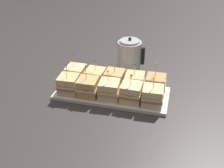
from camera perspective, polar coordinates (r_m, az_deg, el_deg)
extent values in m
plane|color=#383333|center=(1.58, 0.00, -2.19)|extent=(6.00, 6.00, 0.00)
cube|color=silver|center=(1.58, 0.00, -2.04)|extent=(0.63, 0.27, 0.01)
cube|color=silver|center=(1.58, 0.00, -1.76)|extent=(0.63, 0.27, 0.01)
cube|color=#DBB77A|center=(1.58, -8.69, -1.05)|extent=(0.11, 0.11, 0.04)
cube|color=#B26B60|center=(1.57, -8.76, -0.29)|extent=(0.11, 0.11, 0.01)
cube|color=beige|center=(1.57, -8.79, 0.08)|extent=(0.11, 0.11, 0.01)
cylinder|color=red|center=(1.55, -9.07, -0.03)|extent=(0.06, 0.06, 0.00)
cube|color=#E8C281|center=(1.55, -8.87, 0.94)|extent=(0.11, 0.11, 0.04)
cylinder|color=tan|center=(1.53, -9.18, 2.49)|extent=(0.00, 0.01, 0.08)
sphere|color=purple|center=(1.51, -9.30, 3.83)|extent=(0.01, 0.01, 0.01)
cube|color=tan|center=(1.55, -4.85, -1.65)|extent=(0.11, 0.11, 0.04)
cube|color=tan|center=(1.53, -4.89, -0.88)|extent=(0.11, 0.11, 0.01)
cube|color=beige|center=(1.53, -4.91, -0.51)|extent=(0.11, 0.11, 0.01)
cylinder|color=red|center=(1.51, -5.14, -0.62)|extent=(0.07, 0.07, 0.00)
cube|color=tan|center=(1.51, -4.96, 0.37)|extent=(0.11, 0.11, 0.04)
cylinder|color=tan|center=(1.49, -5.31, 2.19)|extent=(0.00, 0.01, 0.09)
sphere|color=orange|center=(1.47, -5.39, 3.67)|extent=(0.01, 0.01, 0.01)
cube|color=beige|center=(1.52, -0.54, -2.21)|extent=(0.11, 0.11, 0.04)
cube|color=tan|center=(1.51, -0.54, -1.43)|extent=(0.12, 0.12, 0.01)
cube|color=beige|center=(1.50, -0.55, -1.05)|extent=(0.11, 0.11, 0.01)
cylinder|color=red|center=(1.48, -0.73, -1.17)|extent=(0.06, 0.06, 0.00)
cube|color=beige|center=(1.48, -0.55, -0.16)|extent=(0.11, 0.11, 0.04)
cylinder|color=tan|center=(1.46, -0.81, 1.36)|extent=(0.00, 0.01, 0.08)
sphere|color=yellow|center=(1.44, -0.82, 2.61)|extent=(0.01, 0.01, 0.01)
cube|color=beige|center=(1.50, 3.93, -2.77)|extent=(0.11, 0.11, 0.04)
cube|color=#B26B60|center=(1.49, 3.96, -1.99)|extent=(0.11, 0.11, 0.01)
cube|color=beige|center=(1.48, 3.98, -1.61)|extent=(0.11, 0.11, 0.01)
cylinder|color=red|center=(1.46, 3.85, -1.74)|extent=(0.07, 0.07, 0.00)
cube|color=beige|center=(1.46, 4.02, -0.71)|extent=(0.11, 0.11, 0.04)
cylinder|color=tan|center=(1.44, 3.88, 0.61)|extent=(0.00, 0.01, 0.07)
sphere|color=green|center=(1.42, 3.93, 1.77)|extent=(0.01, 0.01, 0.01)
cube|color=beige|center=(1.48, 8.16, -3.47)|extent=(0.11, 0.11, 0.04)
cube|color=#B26B60|center=(1.47, 8.23, -2.68)|extent=(0.11, 0.11, 0.01)
cube|color=beige|center=(1.46, 8.26, -2.30)|extent=(0.11, 0.11, 0.01)
cylinder|color=red|center=(1.44, 8.19, -2.44)|extent=(0.06, 0.06, 0.00)
cube|color=beige|center=(1.45, 8.34, -1.39)|extent=(0.11, 0.11, 0.04)
cylinder|color=tan|center=(1.42, 8.43, -0.06)|extent=(0.00, 0.01, 0.07)
sphere|color=orange|center=(1.41, 8.53, 1.09)|extent=(0.01, 0.01, 0.01)
cube|color=beige|center=(1.68, -7.26, 1.05)|extent=(0.11, 0.11, 0.04)
cube|color=tan|center=(1.67, -7.32, 1.78)|extent=(0.11, 0.11, 0.01)
cube|color=beige|center=(1.66, -7.34, 2.13)|extent=(0.11, 0.11, 0.01)
cylinder|color=red|center=(1.64, -7.59, 2.06)|extent=(0.06, 0.06, 0.00)
cube|color=beige|center=(1.65, -7.41, 2.96)|extent=(0.11, 0.11, 0.04)
cylinder|color=tan|center=(1.63, -7.76, 4.67)|extent=(0.00, 0.01, 0.09)
sphere|color=red|center=(1.62, -7.87, 6.00)|extent=(0.01, 0.01, 0.01)
cube|color=#DBB77A|center=(1.64, -3.36, 0.50)|extent=(0.11, 0.11, 0.04)
cube|color=#B26B60|center=(1.63, -3.39, 1.25)|extent=(0.12, 0.12, 0.01)
cube|color=beige|center=(1.62, -3.40, 1.61)|extent=(0.11, 0.11, 0.01)
cube|color=#E8C281|center=(1.61, -3.42, 2.33)|extent=(0.11, 0.11, 0.04)
cylinder|color=tan|center=(1.59, -3.48, 3.65)|extent=(0.00, 0.01, 0.07)
sphere|color=blue|center=(1.58, -3.51, 4.67)|extent=(0.01, 0.01, 0.01)
cube|color=tan|center=(1.62, 0.57, 0.01)|extent=(0.11, 0.11, 0.04)
cube|color=tan|center=(1.60, 0.57, 0.76)|extent=(0.11, 0.11, 0.01)
cube|color=beige|center=(1.60, 0.58, 1.12)|extent=(0.11, 0.11, 0.01)
cylinder|color=red|center=(1.58, 0.42, 1.03)|extent=(0.07, 0.07, 0.00)
cube|color=tan|center=(1.58, 0.58, 1.98)|extent=(0.11, 0.11, 0.04)
cylinder|color=tan|center=(1.56, 0.53, 3.41)|extent=(0.00, 0.01, 0.07)
sphere|color=green|center=(1.55, 0.53, 4.54)|extent=(0.01, 0.01, 0.01)
cube|color=#DBB77A|center=(1.59, 4.57, -0.60)|extent=(0.11, 0.11, 0.04)
cube|color=tan|center=(1.58, 4.61, 0.15)|extent=(0.12, 0.12, 0.01)
cube|color=beige|center=(1.57, 4.62, 0.52)|extent=(0.11, 0.11, 0.01)
cylinder|color=red|center=(1.55, 4.51, 0.42)|extent=(0.07, 0.07, 0.00)
cube|color=#E8C281|center=(1.56, 4.67, 1.38)|extent=(0.11, 0.11, 0.04)
cylinder|color=tan|center=(1.55, 4.61, 2.92)|extent=(0.00, 0.01, 0.07)
sphere|color=blue|center=(1.53, 4.66, 4.00)|extent=(0.01, 0.01, 0.01)
cube|color=tan|center=(1.59, 8.77, -1.04)|extent=(0.11, 0.11, 0.04)
cube|color=tan|center=(1.57, 8.84, -0.29)|extent=(0.11, 0.11, 0.01)
cube|color=beige|center=(1.57, 8.87, 0.08)|extent=(0.11, 0.11, 0.01)
cylinder|color=red|center=(1.55, 8.81, -0.03)|extent=(0.08, 0.08, 0.00)
cube|color=tan|center=(1.55, 8.95, 0.94)|extent=(0.11, 0.11, 0.04)
cylinder|color=tan|center=(1.54, 8.92, 2.82)|extent=(0.00, 0.00, 0.09)
sphere|color=yellow|center=(1.52, 9.05, 4.23)|extent=(0.01, 0.01, 0.01)
cylinder|color=#B7BABF|center=(1.82, 3.54, 5.76)|extent=(0.15, 0.15, 0.19)
cylinder|color=#B7BABF|center=(1.78, 3.64, 8.69)|extent=(0.13, 0.13, 0.01)
sphere|color=black|center=(1.77, 3.66, 9.17)|extent=(0.02, 0.02, 0.02)
cube|color=black|center=(1.80, 6.32, 5.72)|extent=(0.02, 0.02, 0.11)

